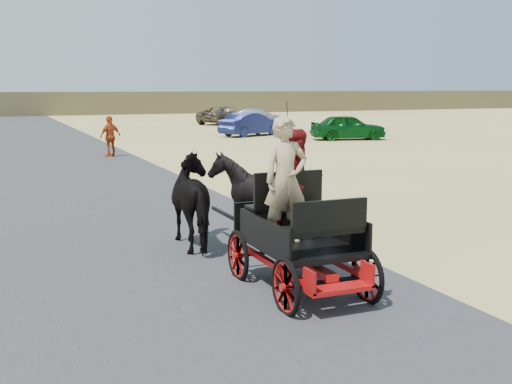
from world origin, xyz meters
name	(u,v)px	position (x,y,z in m)	size (l,w,h in m)	color
ground	(192,274)	(0.00, 0.00, 0.00)	(140.00, 140.00, 0.00)	tan
road	(192,273)	(0.00, 0.00, 0.01)	(6.00, 140.00, 0.01)	#38383A
ridge_far	(13,104)	(0.00, 62.00, 1.20)	(140.00, 6.00, 2.40)	brown
carriage	(299,265)	(1.20, -1.36, 0.36)	(1.30, 2.40, 0.72)	black
horse_left	(199,201)	(0.65, 1.64, 0.85)	(0.91, 2.01, 1.70)	black
horse_right	(254,197)	(1.75, 1.64, 0.85)	(1.37, 1.54, 1.70)	black
driver_man	(286,180)	(1.00, -1.31, 1.62)	(0.66, 0.43, 1.80)	tan
passenger_woman	(300,181)	(1.50, -0.76, 1.51)	(0.77, 0.60, 1.58)	#660C0F
pedestrian	(110,136)	(1.97, 17.81, 0.86)	(1.01, 0.42, 1.73)	#B14014
car_a	(348,127)	(15.78, 21.55, 0.71)	(1.67, 4.15, 1.41)	#0C4C19
car_b	(251,124)	(11.88, 26.26, 0.69)	(1.46, 4.18, 1.38)	navy
car_c	(259,118)	(15.45, 33.45, 0.69)	(1.93, 4.75, 1.38)	#B2B2B7
car_d	(225,115)	(14.72, 38.45, 0.70)	(2.32, 5.03, 1.40)	brown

